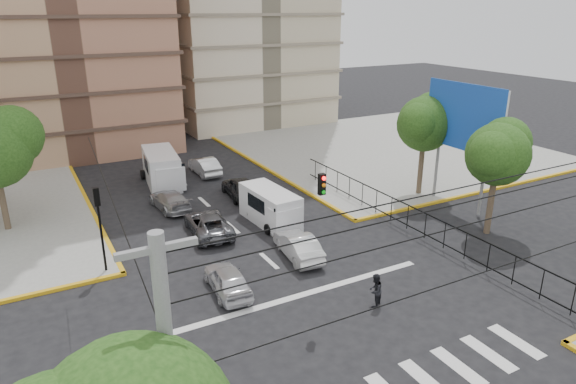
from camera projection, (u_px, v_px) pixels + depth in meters
ground at (319, 306)px, 23.04m from camera, size 160.00×160.00×0.00m
sidewalk_ne at (387, 149)px, 48.55m from camera, size 26.00×26.00×0.15m
stop_line at (305, 294)px, 24.03m from camera, size 13.00×0.40×0.01m
park_fence at (406, 231)px, 30.82m from camera, size 0.10×22.50×1.66m
billboard at (464, 119)px, 32.49m from camera, size 0.36×6.20×8.10m
tree_park_a at (499, 151)px, 28.91m from camera, size 4.41×3.60×6.83m
tree_park_c at (426, 121)px, 35.03m from camera, size 4.65×3.80×7.25m
traffic_light_nw at (99, 216)px, 24.91m from camera, size 0.28×0.22×4.40m
traffic_light_hanging at (351, 197)px, 19.36m from camera, size 18.00×9.12×0.92m
van_right_lane at (272, 208)px, 31.42m from camera, size 2.17×4.90×2.16m
van_left_lane at (162, 169)px, 38.44m from camera, size 2.88×5.82×2.51m
car_silver_front_left at (228, 279)px, 24.01m from camera, size 1.85×3.93×1.30m
car_white_front_right at (298, 246)px, 27.38m from camera, size 1.88×4.21×1.34m
car_grey_mid_left at (208, 223)px, 30.22m from camera, size 2.67×4.94×1.32m
car_silver_rear_left at (170, 200)px, 34.00m from camera, size 2.11×4.45×1.25m
car_darkgrey_mid_right at (240, 187)px, 36.00m from camera, size 2.14×4.54×1.50m
car_white_rear_right at (205, 166)px, 41.13m from camera, size 1.48×4.25×1.40m
pedestrian_crosswalk at (375, 290)px, 22.82m from camera, size 0.96×0.91×1.57m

